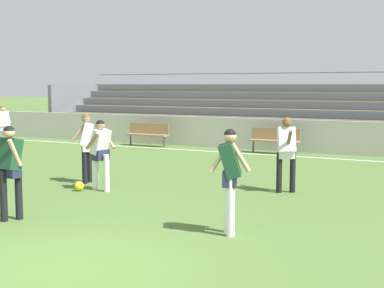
{
  "coord_description": "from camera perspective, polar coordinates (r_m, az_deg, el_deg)",
  "views": [
    {
      "loc": [
        4.74,
        -5.55,
        2.42
      ],
      "look_at": [
        -1.44,
        6.56,
        0.96
      ],
      "focal_mm": 51.67,
      "sensor_mm": 36.0,
      "label": 1
    }
  ],
  "objects": [
    {
      "name": "soccer_ball",
      "position": [
        12.96,
        -11.56,
        -4.29
      ],
      "size": [
        0.22,
        0.22,
        0.22
      ],
      "primitive_type": "sphere",
      "color": "yellow",
      "rests_on": "ground"
    },
    {
      "name": "bleacher_stand",
      "position": [
        22.88,
        13.95,
        3.13
      ],
      "size": [
        25.66,
        4.2,
        3.0
      ],
      "color": "#897051",
      "rests_on": "ground"
    },
    {
      "name": "player_white_wide_left",
      "position": [
        13.84,
        -10.84,
        0.24
      ],
      "size": [
        0.67,
        0.52,
        1.72
      ],
      "color": "black",
      "rests_on": "ground"
    },
    {
      "name": "ground_plane",
      "position": [
        7.69,
        -13.09,
        -12.41
      ],
      "size": [
        160.0,
        160.0,
        0.0
      ],
      "primitive_type": "plane",
      "color": "#4C6B30"
    },
    {
      "name": "bench_far_left",
      "position": [
        22.01,
        -4.56,
        1.21
      ],
      "size": [
        1.8,
        0.4,
        0.9
      ],
      "color": "#99754C",
      "rests_on": "ground"
    },
    {
      "name": "player_white_trailing_run",
      "position": [
        12.8,
        -9.41,
        -0.5
      ],
      "size": [
        0.59,
        0.56,
        1.63
      ],
      "color": "white",
      "rests_on": "ground"
    },
    {
      "name": "player_white_wide_right",
      "position": [
        12.57,
        9.72,
        -0.38
      ],
      "size": [
        0.51,
        0.72,
        1.7
      ],
      "color": "black",
      "rests_on": "ground"
    },
    {
      "name": "bench_near_bin",
      "position": [
        19.78,
        8.55,
        0.61
      ],
      "size": [
        1.8,
        0.4,
        0.9
      ],
      "color": "#99754C",
      "rests_on": "ground"
    },
    {
      "name": "player_white_overlapping",
      "position": [
        21.33,
        -18.9,
        1.98
      ],
      "size": [
        0.5,
        0.65,
        1.69
      ],
      "color": "white",
      "rests_on": "ground"
    },
    {
      "name": "player_dark_dropping_back",
      "position": [
        10.35,
        -18.27,
        -1.98
      ],
      "size": [
        0.47,
        0.42,
        1.71
      ],
      "color": "black",
      "rests_on": "ground"
    },
    {
      "name": "sideline_wall",
      "position": [
        20.08,
        13.25,
        0.72
      ],
      "size": [
        48.0,
        0.16,
        1.18
      ],
      "primitive_type": "cube",
      "color": "#BCB7AD",
      "rests_on": "ground"
    },
    {
      "name": "field_line_sideline",
      "position": [
        18.93,
        12.29,
        -1.36
      ],
      "size": [
        44.0,
        0.12,
        0.01
      ],
      "primitive_type": "cube",
      "color": "white",
      "rests_on": "ground"
    },
    {
      "name": "player_dark_challenging",
      "position": [
        8.92,
        3.92,
        -2.86
      ],
      "size": [
        0.59,
        0.48,
        1.72
      ],
      "color": "white",
      "rests_on": "ground"
    }
  ]
}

